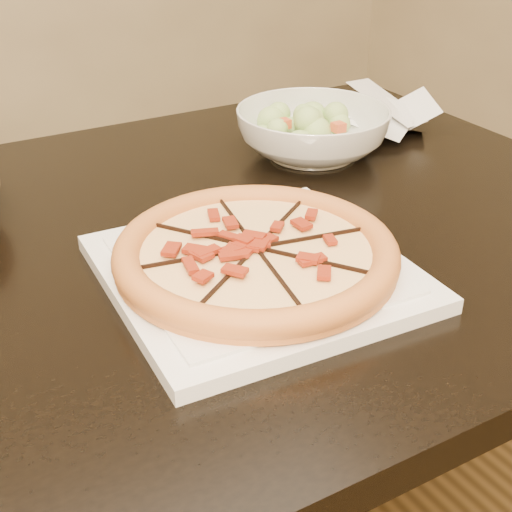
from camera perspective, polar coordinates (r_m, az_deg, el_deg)
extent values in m
cube|color=black|center=(0.89, -9.29, -0.21)|extent=(1.39, 0.92, 0.04)
cylinder|color=black|center=(1.62, 6.52, -0.86)|extent=(0.07, 0.07, 0.71)
cube|color=white|center=(0.80, 0.00, -1.32)|extent=(0.34, 0.34, 0.02)
cube|color=white|center=(0.79, 0.00, -0.63)|extent=(0.29, 0.29, 0.00)
cylinder|color=#D17033|center=(0.79, 0.00, -0.13)|extent=(0.31, 0.31, 0.01)
torus|color=#D17033|center=(0.78, 0.00, 0.38)|extent=(0.32, 0.32, 0.03)
cylinder|color=#FFD39A|center=(0.78, 0.00, 0.32)|extent=(0.26, 0.26, 0.01)
cube|color=black|center=(0.78, 0.00, 0.64)|extent=(0.06, 0.31, 0.01)
cube|color=black|center=(0.78, 0.00, 0.64)|extent=(0.17, 0.26, 0.01)
cube|color=black|center=(0.78, 0.00, 0.64)|extent=(0.31, 0.06, 0.01)
cube|color=black|center=(0.78, 0.00, 0.64)|extent=(0.26, 0.17, 0.01)
cube|color=maroon|center=(0.79, 1.55, 1.10)|extent=(0.03, 0.02, 0.00)
cube|color=maroon|center=(0.81, 3.12, 1.77)|extent=(0.02, 0.01, 0.00)
cube|color=maroon|center=(0.83, 3.97, 2.71)|extent=(0.03, 0.02, 0.00)
cube|color=maroon|center=(0.80, 1.21, 1.73)|extent=(0.03, 0.02, 0.00)
cube|color=maroon|center=(0.83, 1.46, 2.70)|extent=(0.03, 0.03, 0.00)
cube|color=maroon|center=(0.86, 0.84, 3.67)|extent=(0.03, 0.03, 0.00)
cube|color=maroon|center=(0.82, -0.22, 2.17)|extent=(0.02, 0.03, 0.00)
cube|color=maroon|center=(0.84, -1.37, 3.00)|extent=(0.02, 0.03, 0.00)
cube|color=maroon|center=(0.86, -3.22, 3.58)|extent=(0.01, 0.02, 0.00)
cube|color=maroon|center=(0.81, -2.28, 2.06)|extent=(0.02, 0.03, 0.00)
cube|color=maroon|center=(0.82, -4.40, 2.35)|extent=(0.02, 0.03, 0.00)
cube|color=maroon|center=(0.79, -1.87, 1.22)|extent=(0.03, 0.03, 0.00)
cube|color=maroon|center=(0.79, -4.08, 1.21)|extent=(0.03, 0.03, 0.00)
cube|color=maroon|center=(0.78, -6.34, 0.76)|extent=(0.03, 0.02, 0.00)
cube|color=maroon|center=(0.77, -2.65, 0.52)|extent=(0.03, 0.02, 0.00)
cube|color=maroon|center=(0.76, -4.49, -0.22)|extent=(0.03, 0.02, 0.00)
cube|color=maroon|center=(0.73, -5.84, -1.40)|extent=(0.03, 0.02, 0.00)
cube|color=maroon|center=(0.75, -2.19, -0.46)|extent=(0.03, 0.02, 0.00)
cube|color=maroon|center=(0.72, -2.66, -1.70)|extent=(0.03, 0.02, 0.00)
cube|color=maroon|center=(0.76, -0.46, -0.04)|extent=(0.03, 0.03, 0.00)
cube|color=maroon|center=(0.73, -0.13, -1.20)|extent=(0.02, 0.03, 0.00)
cube|color=maroon|center=(0.71, 1.24, -2.34)|extent=(0.02, 0.03, 0.00)
cube|color=maroon|center=(0.75, 1.00, -0.30)|extent=(0.02, 0.03, 0.00)
cube|color=maroon|center=(0.74, 2.84, -1.08)|extent=(0.02, 0.02, 0.00)
cube|color=maroon|center=(0.73, 5.37, -1.50)|extent=(0.02, 0.03, 0.00)
cube|color=maroon|center=(0.76, 2.76, 0.08)|extent=(0.02, 0.03, 0.00)
cube|color=maroon|center=(0.76, 5.13, 0.06)|extent=(0.03, 0.03, 0.00)
cube|color=maroon|center=(0.78, 7.41, 0.52)|extent=(0.03, 0.03, 0.00)
cube|color=maroon|center=(0.79, 3.68, 1.06)|extent=(0.03, 0.02, 0.00)
imported|color=silver|center=(1.13, 4.55, 9.83)|extent=(0.24, 0.24, 0.07)
sphere|color=#A2B474|center=(1.12, 4.66, 12.51)|extent=(0.04, 0.04, 0.04)
sphere|color=#A2B474|center=(1.14, 5.26, 12.77)|extent=(0.04, 0.04, 0.04)
sphere|color=#A2B474|center=(1.16, 4.92, 13.14)|extent=(0.04, 0.04, 0.04)
sphere|color=#A2B474|center=(1.13, 4.46, 12.69)|extent=(0.04, 0.04, 0.04)
sphere|color=#A2B474|center=(1.14, 3.46, 12.94)|extent=(0.04, 0.04, 0.04)
sphere|color=#A2B474|center=(1.12, 4.53, 12.53)|extent=(0.04, 0.04, 0.04)
sphere|color=#A2B474|center=(1.12, 3.33, 12.56)|extent=(0.04, 0.04, 0.04)
sphere|color=#A2B474|center=(1.10, 2.31, 12.30)|extent=(0.04, 0.04, 0.04)
sphere|color=#A2B474|center=(1.11, 4.11, 12.36)|extent=(0.04, 0.04, 0.04)
sphere|color=#A2B474|center=(1.08, 4.01, 11.98)|extent=(0.04, 0.04, 0.04)
sphere|color=#A2B474|center=(1.11, 4.69, 12.43)|extent=(0.04, 0.04, 0.04)
sphere|color=#A2B474|center=(1.09, 5.40, 12.11)|extent=(0.04, 0.04, 0.04)
sphere|color=#A2B474|center=(1.09, 6.85, 11.96)|extent=(0.04, 0.04, 0.04)
sphere|color=#A2B474|center=(1.11, 5.60, 12.41)|extent=(0.04, 0.04, 0.04)
sphere|color=#A2B474|center=(1.13, 6.75, 12.54)|extent=(0.04, 0.04, 0.04)
cube|color=#D25129|center=(1.15, 5.11, 12.58)|extent=(0.02, 0.02, 0.01)
cube|color=#D25129|center=(1.11, 2.77, 11.98)|extent=(0.02, 0.02, 0.01)
cube|color=#D25129|center=(1.10, 6.04, 11.61)|extent=(0.02, 0.02, 0.01)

